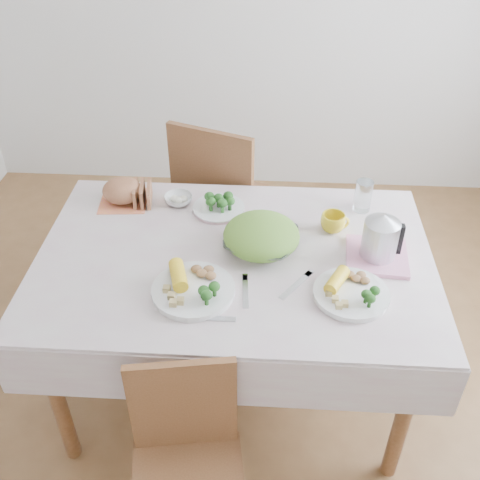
# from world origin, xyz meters

# --- Properties ---
(floor) EXTENTS (3.60, 3.60, 0.00)m
(floor) POSITION_xyz_m (0.00, 0.00, 0.00)
(floor) COLOR brown
(floor) RESTS_ON ground
(dining_table) EXTENTS (1.40, 0.90, 0.75)m
(dining_table) POSITION_xyz_m (0.00, 0.00, 0.38)
(dining_table) COLOR brown
(dining_table) RESTS_ON floor
(tablecloth) EXTENTS (1.50, 1.00, 0.01)m
(tablecloth) POSITION_xyz_m (0.00, 0.00, 0.76)
(tablecloth) COLOR beige
(tablecloth) RESTS_ON dining_table
(chair_near) EXTENTS (0.41, 0.41, 0.80)m
(chair_near) POSITION_xyz_m (-0.10, -0.73, 0.46)
(chair_near) COLOR brown
(chair_near) RESTS_ON floor
(chair_far) EXTENTS (0.57, 0.57, 0.99)m
(chair_far) POSITION_xyz_m (-0.08, 0.78, 0.47)
(chair_far) COLOR brown
(chair_far) RESTS_ON floor
(salad_bowl) EXTENTS (0.34, 0.34, 0.07)m
(salad_bowl) POSITION_xyz_m (0.10, 0.04, 0.80)
(salad_bowl) COLOR white
(salad_bowl) RESTS_ON tablecloth
(dinner_plate_left) EXTENTS (0.31, 0.31, 0.02)m
(dinner_plate_left) POSITION_xyz_m (-0.13, -0.22, 0.77)
(dinner_plate_left) COLOR white
(dinner_plate_left) RESTS_ON tablecloth
(dinner_plate_right) EXTENTS (0.38, 0.38, 0.02)m
(dinner_plate_right) POSITION_xyz_m (0.42, -0.20, 0.77)
(dinner_plate_right) COLOR white
(dinner_plate_right) RESTS_ON tablecloth
(broccoli_plate) EXTENTS (0.25, 0.25, 0.02)m
(broccoli_plate) POSITION_xyz_m (-0.09, 0.30, 0.77)
(broccoli_plate) COLOR beige
(broccoli_plate) RESTS_ON tablecloth
(napkin) EXTENTS (0.22, 0.22, 0.00)m
(napkin) POSITION_xyz_m (-0.50, 0.34, 0.76)
(napkin) COLOR #EB7C4E
(napkin) RESTS_ON tablecloth
(bread_loaf) EXTENTS (0.20, 0.20, 0.10)m
(bread_loaf) POSITION_xyz_m (-0.50, 0.34, 0.82)
(bread_loaf) COLOR brown
(bread_loaf) RESTS_ON napkin
(fruit_bowl) EXTENTS (0.13, 0.13, 0.04)m
(fruit_bowl) POSITION_xyz_m (-0.26, 0.34, 0.78)
(fruit_bowl) COLOR white
(fruit_bowl) RESTS_ON tablecloth
(yellow_mug) EXTENTS (0.13, 0.13, 0.08)m
(yellow_mug) POSITION_xyz_m (0.38, 0.18, 0.80)
(yellow_mug) COLOR yellow
(yellow_mug) RESTS_ON tablecloth
(glass_tumbler) EXTENTS (0.08, 0.08, 0.14)m
(glass_tumbler) POSITION_xyz_m (0.51, 0.34, 0.83)
(glass_tumbler) COLOR white
(glass_tumbler) RESTS_ON tablecloth
(pink_tray) EXTENTS (0.24, 0.24, 0.02)m
(pink_tray) POSITION_xyz_m (0.54, 0.02, 0.77)
(pink_tray) COLOR pink
(pink_tray) RESTS_ON tablecloth
(electric_kettle) EXTENTS (0.17, 0.17, 0.18)m
(electric_kettle) POSITION_xyz_m (0.54, 0.02, 0.88)
(electric_kettle) COLOR #B2B5BA
(electric_kettle) RESTS_ON pink_tray
(fork_left) EXTENTS (0.03, 0.17, 0.00)m
(fork_left) POSITION_xyz_m (0.05, -0.20, 0.76)
(fork_left) COLOR silver
(fork_left) RESTS_ON tablecloth
(fork_right) EXTENTS (0.12, 0.16, 0.00)m
(fork_right) POSITION_xyz_m (0.23, -0.16, 0.76)
(fork_right) COLOR silver
(fork_right) RESTS_ON tablecloth
(knife) EXTENTS (0.20, 0.02, 0.00)m
(knife) POSITION_xyz_m (-0.07, -0.34, 0.76)
(knife) COLOR silver
(knife) RESTS_ON tablecloth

